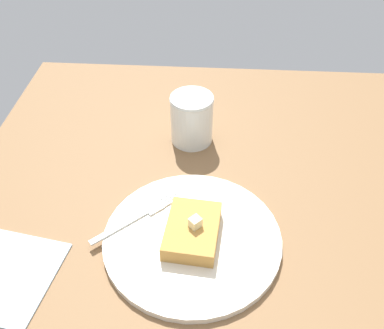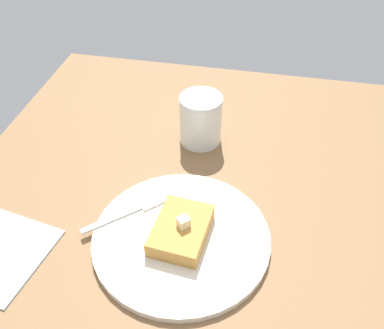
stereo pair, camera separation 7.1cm
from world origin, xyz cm
name	(u,v)px [view 1 (the left image)]	position (x,y,z in cm)	size (l,w,h in cm)	color
table_surface	(243,226)	(0.00, 0.00, 0.94)	(96.32, 96.32, 1.88)	brown
plate	(192,238)	(7.81, 4.14, 2.53)	(26.71, 26.71, 1.16)	silver
toast_slice_center	(192,231)	(7.81, 4.14, 4.35)	(7.59, 10.33, 2.61)	#BB843C
butter_pat_primary	(195,222)	(7.38, 4.31, 6.46)	(1.60, 1.44, 1.60)	beige
fork	(142,214)	(16.02, 0.54, 3.22)	(12.81, 11.81, 0.36)	silver
syrup_jar	(192,121)	(9.53, -20.39, 6.27)	(8.07, 8.07, 9.60)	#3B1606
napkin	(7,275)	(33.47, 11.96, 2.03)	(13.29, 14.17, 0.30)	silver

